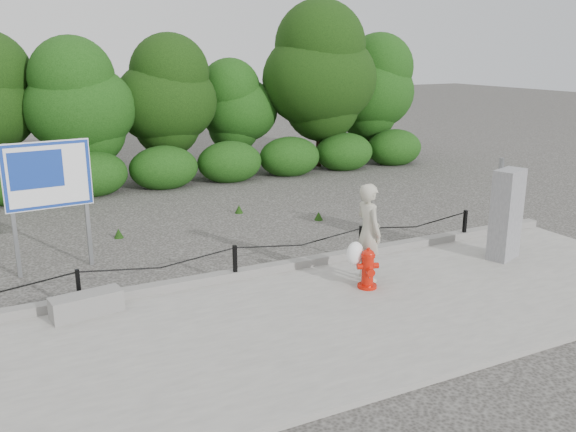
% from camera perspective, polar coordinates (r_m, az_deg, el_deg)
% --- Properties ---
extents(ground, '(90.00, 90.00, 0.00)m').
position_cam_1_polar(ground, '(10.33, -4.93, -6.35)').
color(ground, '#2D2B28').
rests_on(ground, ground).
extents(sidewalk, '(14.00, 4.00, 0.08)m').
position_cam_1_polar(sidewalk, '(8.64, 0.15, -10.52)').
color(sidewalk, gray).
rests_on(sidewalk, ground).
extents(curb, '(14.00, 0.22, 0.14)m').
position_cam_1_polar(curb, '(10.32, -5.05, -5.48)').
color(curb, slate).
rests_on(curb, sidewalk).
extents(chain_barrier, '(10.06, 0.06, 0.60)m').
position_cam_1_polar(chain_barrier, '(10.17, -4.99, -3.96)').
color(chain_barrier, black).
rests_on(chain_barrier, sidewalk).
extents(treeline, '(20.49, 3.81, 5.20)m').
position_cam_1_polar(treeline, '(18.33, -13.90, 11.23)').
color(treeline, black).
rests_on(treeline, ground).
extents(fire_hydrant, '(0.40, 0.40, 0.68)m').
position_cam_1_polar(fire_hydrant, '(9.90, 7.48, -4.93)').
color(fire_hydrant, red).
rests_on(fire_hydrant, sidewalk).
extents(pedestrian, '(0.71, 0.62, 1.64)m').
position_cam_1_polar(pedestrian, '(10.10, 7.46, -1.64)').
color(pedestrian, '#A8A390').
rests_on(pedestrian, sidewalk).
extents(concrete_block, '(1.05, 0.49, 0.32)m').
position_cam_1_polar(concrete_block, '(9.38, -18.32, -7.85)').
color(concrete_block, gray).
rests_on(concrete_block, sidewalk).
extents(utility_cabinet, '(0.72, 0.56, 1.83)m').
position_cam_1_polar(utility_cabinet, '(11.73, 19.73, 0.14)').
color(utility_cabinet, '#969799').
rests_on(utility_cabinet, sidewalk).
extents(advertising_sign, '(1.45, 0.22, 2.32)m').
position_cam_1_polar(advertising_sign, '(11.17, -21.57, 3.05)').
color(advertising_sign, slate).
rests_on(advertising_sign, ground).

